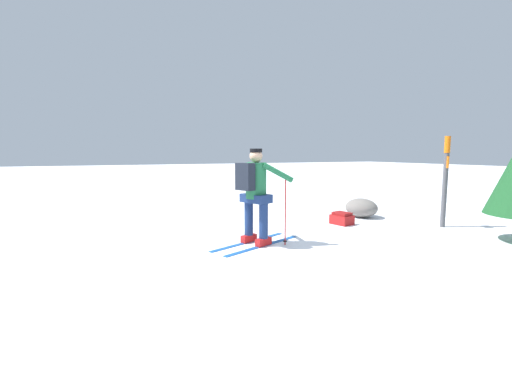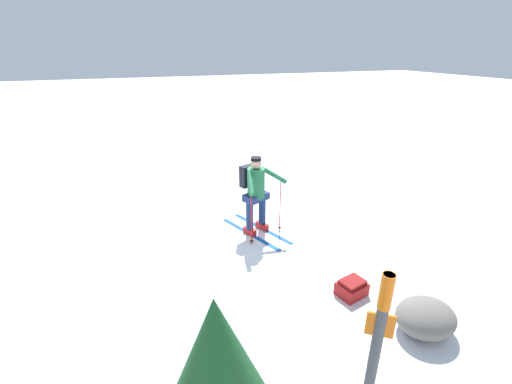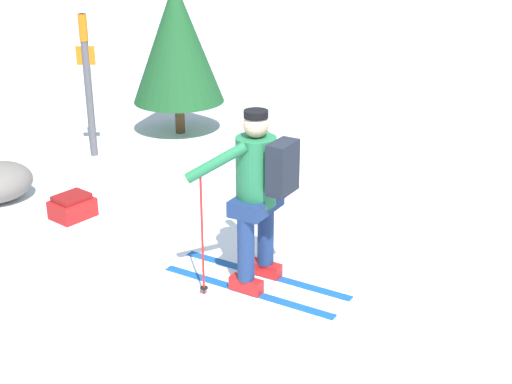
% 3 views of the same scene
% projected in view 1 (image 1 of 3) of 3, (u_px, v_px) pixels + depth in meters
% --- Properties ---
extents(ground_plane, '(80.00, 80.00, 0.00)m').
position_uv_depth(ground_plane, '(232.00, 244.00, 5.84)').
color(ground_plane, white).
extents(skier, '(1.14, 1.75, 1.61)m').
position_uv_depth(skier, '(255.00, 190.00, 5.71)').
color(skier, '#144C9E').
rests_on(skier, ground_plane).
extents(dropped_backpack, '(0.49, 0.43, 0.26)m').
position_uv_depth(dropped_backpack, '(342.00, 219.00, 7.42)').
color(dropped_backpack, maroon).
rests_on(dropped_backpack, ground_plane).
extents(trail_marker, '(0.21, 0.16, 1.88)m').
position_uv_depth(trail_marker, '(446.00, 174.00, 7.04)').
color(trail_marker, '#4C4C51').
rests_on(trail_marker, ground_plane).
extents(rock_boulder, '(0.82, 0.70, 0.45)m').
position_uv_depth(rock_boulder, '(361.00, 208.00, 8.24)').
color(rock_boulder, slate).
rests_on(rock_boulder, ground_plane).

